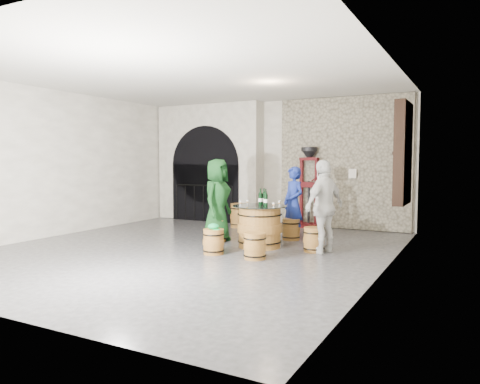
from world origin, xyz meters
The scene contains 30 objects.
ground centered at (0.00, 0.00, 0.00)m, with size 8.00×8.00×0.00m, color #2D2D2F.
wall_back centered at (0.00, 4.00, 1.60)m, with size 8.00×8.00×0.00m, color silver.
wall_left centered at (-3.50, 0.00, 1.60)m, with size 8.00×8.00×0.00m, color silver.
wall_right centered at (3.50, 0.00, 1.60)m, with size 8.00×8.00×0.00m, color silver.
ceiling centered at (0.00, 0.00, 3.20)m, with size 8.00×8.00×0.00m, color beige.
stone_facing_panel centered at (1.80, 3.94, 1.60)m, with size 3.20×0.12×3.18m, color #9D967D.
arched_opening centered at (-1.90, 3.74, 1.58)m, with size 3.10×0.60×3.19m.
shuttered_window centered at (3.38, 2.40, 1.80)m, with size 0.23×1.10×2.00m.
barrel_table centered at (1.04, 0.81, 0.40)m, with size 1.04×1.04×0.80m.
barrel_stool_left centered at (-0.01, 0.98, 0.22)m, with size 0.40×0.40×0.45m.
barrel_stool_far centered at (1.27, 1.85, 0.22)m, with size 0.40×0.40×0.45m.
barrel_stool_right centered at (2.10, 0.87, 0.22)m, with size 0.40×0.40×0.45m.
barrel_stool_near_right centered at (1.42, -0.18, 0.22)m, with size 0.40×0.40×0.45m.
barrel_stool_near_left centered at (0.58, -0.15, 0.22)m, with size 0.40×0.40×0.45m.
green_cap centered at (0.59, -0.15, 0.49)m, with size 0.25×0.20×0.11m.
person_green centered at (-0.01, 0.98, 0.85)m, with size 0.83×0.54×1.69m, color #103915.
person_blue centered at (1.29, 1.92, 0.77)m, with size 0.56×0.37×1.54m, color navy.
person_white centered at (2.28, 0.89, 0.84)m, with size 0.99×0.41×1.68m, color silver.
wine_bottle_left centered at (1.01, 0.89, 0.93)m, with size 0.08×0.08×0.32m.
wine_bottle_center centered at (1.19, 0.76, 0.93)m, with size 0.08×0.08×0.32m.
wine_bottle_right centered at (1.05, 0.97, 0.93)m, with size 0.08×0.08×0.32m.
tasting_glass_a centered at (0.72, 0.61, 0.85)m, with size 0.05×0.05×0.10m, color #BF7B25, non-canonical shape.
tasting_glass_b centered at (1.40, 0.90, 0.85)m, with size 0.05×0.05×0.10m, color #BF7B25, non-canonical shape.
tasting_glass_c centered at (0.99, 1.09, 0.85)m, with size 0.05×0.05×0.10m, color #BF7B25, non-canonical shape.
tasting_glass_d centered at (1.33, 1.09, 0.85)m, with size 0.05×0.05×0.10m, color #BF7B25, non-canonical shape.
tasting_glass_e centered at (1.43, 0.56, 0.85)m, with size 0.05×0.05×0.10m, color #BF7B25, non-canonical shape.
tasting_glass_f centered at (0.75, 0.84, 0.85)m, with size 0.05×0.05×0.10m, color #BF7B25, non-canonical shape.
side_barrel centered at (-0.53, 2.90, 0.30)m, with size 0.45×0.45×0.60m.
corking_press centered at (1.01, 3.70, 1.16)m, with size 0.83×0.52×1.99m.
control_box centered at (2.05, 3.86, 1.35)m, with size 0.18×0.10×0.22m, color silver.
Camera 1 is at (4.74, -6.99, 1.67)m, focal length 34.00 mm.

